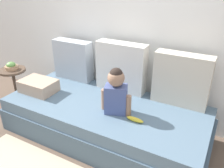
{
  "coord_description": "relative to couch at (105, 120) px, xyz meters",
  "views": [
    {
      "loc": [
        1.06,
        -1.79,
        1.64
      ],
      "look_at": [
        0.09,
        0.0,
        0.65
      ],
      "focal_mm": 36.87,
      "sensor_mm": 36.0,
      "label": 1
    }
  ],
  "objects": [
    {
      "name": "throw_pillow_right",
      "position": [
        0.67,
        0.38,
        0.47
      ],
      "size": [
        0.56,
        0.16,
        0.54
      ],
      "primitive_type": "cube",
      "color": "beige",
      "rests_on": "couch"
    },
    {
      "name": "ground_plane",
      "position": [
        0.0,
        0.0,
        -0.2
      ],
      "size": [
        12.0,
        12.0,
        0.0
      ],
      "primitive_type": "plane",
      "color": "brown"
    },
    {
      "name": "folded_blanket",
      "position": [
        -0.81,
        -0.12,
        0.27
      ],
      "size": [
        0.4,
        0.28,
        0.14
      ],
      "primitive_type": "cube",
      "color": "tan",
      "rests_on": "couch"
    },
    {
      "name": "toddler",
      "position": [
        0.18,
        -0.08,
        0.43
      ],
      "size": [
        0.32,
        0.2,
        0.47
      ],
      "color": "#4C5B93",
      "rests_on": "couch"
    },
    {
      "name": "couch",
      "position": [
        0.0,
        0.0,
        0.0
      ],
      "size": [
        2.17,
        0.96,
        0.4
      ],
      "color": "#495F70",
      "rests_on": "ground"
    },
    {
      "name": "side_table",
      "position": [
        -1.4,
        0.02,
        0.19
      ],
      "size": [
        0.34,
        0.34,
        0.51
      ],
      "color": "brown",
      "rests_on": "ground"
    },
    {
      "name": "back_wall",
      "position": [
        0.0,
        0.61,
        1.01
      ],
      "size": [
        5.37,
        0.1,
        2.41
      ],
      "primitive_type": "cube",
      "color": "white",
      "rests_on": "ground"
    },
    {
      "name": "throw_pillow_center",
      "position": [
        0.0,
        0.38,
        0.48
      ],
      "size": [
        0.57,
        0.16,
        0.56
      ],
      "primitive_type": "cube",
      "color": "silver",
      "rests_on": "couch"
    },
    {
      "name": "banana",
      "position": [
        0.41,
        -0.14,
        0.22
      ],
      "size": [
        0.17,
        0.05,
        0.04
      ],
      "primitive_type": "ellipsoid",
      "rotation": [
        0.0,
        0.0,
        -0.06
      ],
      "color": "yellow",
      "rests_on": "couch"
    },
    {
      "name": "throw_pillow_left",
      "position": [
        -0.67,
        0.38,
        0.45
      ],
      "size": [
        0.5,
        0.16,
        0.49
      ],
      "primitive_type": "cube",
      "color": "#B2BCC6",
      "rests_on": "couch"
    },
    {
      "name": "fruit_bowl",
      "position": [
        -1.4,
        0.02,
        0.35
      ],
      "size": [
        0.16,
        0.16,
        0.1
      ],
      "color": "tan",
      "rests_on": "side_table"
    }
  ]
}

